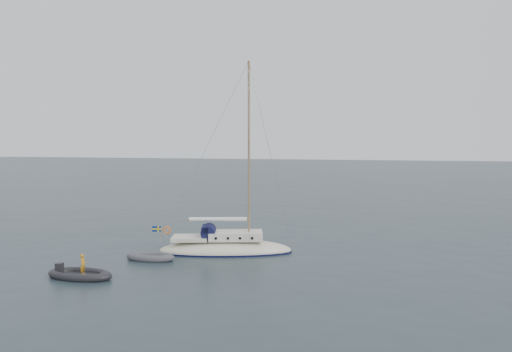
# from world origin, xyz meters

# --- Properties ---
(ground) EXTENTS (300.00, 300.00, 0.00)m
(ground) POSITION_xyz_m (0.00, 0.00, 0.00)
(ground) COLOR black
(ground) RESTS_ON ground
(sailboat) EXTENTS (8.37, 2.51, 11.92)m
(sailboat) POSITION_xyz_m (-3.73, 0.19, 0.90)
(sailboat) COLOR beige
(sailboat) RESTS_ON ground
(dinghy) EXTENTS (2.83, 1.28, 0.41)m
(dinghy) POSITION_xyz_m (-7.26, -2.63, 0.18)
(dinghy) COLOR #49494E
(dinghy) RESTS_ON ground
(rib) EXTENTS (3.44, 1.56, 1.22)m
(rib) POSITION_xyz_m (-8.95, -6.88, 0.20)
(rib) COLOR black
(rib) RESTS_ON ground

